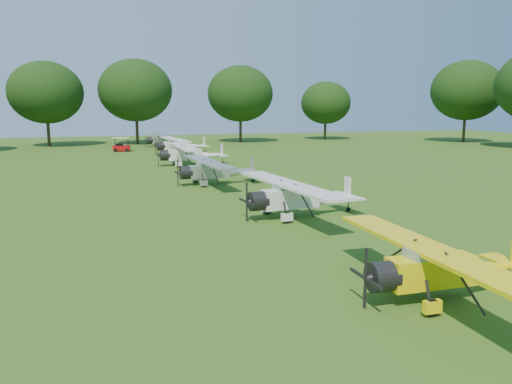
% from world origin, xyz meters
% --- Properties ---
extents(ground, '(160.00, 160.00, 0.00)m').
position_xyz_m(ground, '(0.00, 0.00, 0.00)').
color(ground, '#2B4D13').
rests_on(ground, ground).
extents(tree_belt, '(137.36, 130.27, 14.52)m').
position_xyz_m(tree_belt, '(3.57, 0.16, 8.03)').
color(tree_belt, black).
rests_on(tree_belt, ground).
extents(aircraft_2, '(5.75, 9.14, 1.80)m').
position_xyz_m(aircraft_2, '(1.22, -10.16, 1.05)').
color(aircraft_2, yellow).
rests_on(aircraft_2, ground).
extents(aircraft_3, '(6.43, 10.24, 2.01)m').
position_xyz_m(aircraft_3, '(1.50, 1.79, 1.18)').
color(aircraft_3, white).
rests_on(aircraft_3, ground).
extents(aircraft_4, '(6.20, 9.88, 1.94)m').
position_xyz_m(aircraft_4, '(-0.08, 14.06, 1.14)').
color(aircraft_4, silver).
rests_on(aircraft_4, ground).
extents(aircraft_5, '(6.79, 10.78, 2.13)m').
position_xyz_m(aircraft_5, '(0.38, 26.69, 1.25)').
color(aircraft_5, white).
rests_on(aircraft_5, ground).
extents(aircraft_6, '(6.52, 10.38, 2.04)m').
position_xyz_m(aircraft_6, '(1.41, 38.88, 1.19)').
color(aircraft_6, white).
rests_on(aircraft_6, ground).
extents(aircraft_7, '(6.07, 9.65, 1.91)m').
position_xyz_m(aircraft_7, '(1.27, 50.76, 1.11)').
color(aircraft_7, silver).
rests_on(aircraft_7, ground).
extents(golf_cart, '(2.29, 1.65, 1.79)m').
position_xyz_m(golf_cart, '(-5.21, 44.64, 0.60)').
color(golf_cart, '#A60B0F').
rests_on(golf_cart, ground).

